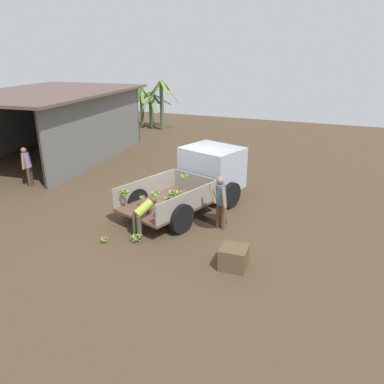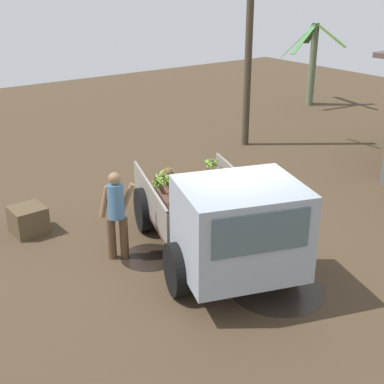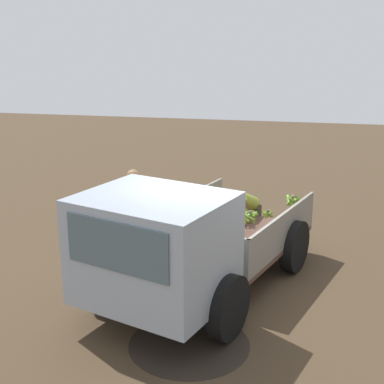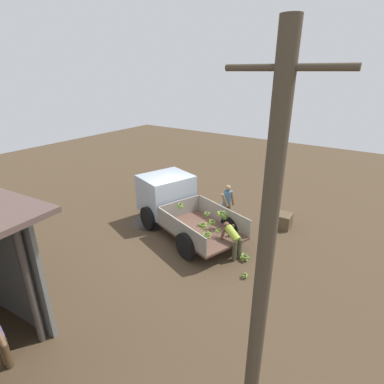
% 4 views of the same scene
% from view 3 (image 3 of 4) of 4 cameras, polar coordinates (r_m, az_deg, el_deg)
% --- Properties ---
extents(ground, '(36.00, 36.00, 0.00)m').
position_cam_3_polar(ground, '(8.62, 3.60, -10.63)').
color(ground, '#463625').
extents(mud_patch_0, '(1.08, 1.08, 0.01)m').
position_cam_3_polar(mud_patch_0, '(9.45, -4.31, -8.12)').
color(mud_patch_0, black).
rests_on(mud_patch_0, ground).
extents(mud_patch_1, '(1.60, 1.60, 0.01)m').
position_cam_3_polar(mud_patch_1, '(7.31, -0.30, -15.90)').
color(mud_patch_1, '#2D261F').
rests_on(mud_patch_1, ground).
extents(cargo_truck, '(4.88, 3.26, 1.90)m').
position_cam_3_polar(cargo_truck, '(7.61, -2.08, -5.94)').
color(cargo_truck, brown).
rests_on(cargo_truck, ground).
extents(person_foreground_visitor, '(0.50, 0.68, 1.66)m').
position_cam_3_polar(person_foreground_visitor, '(9.57, -6.36, -1.94)').
color(person_foreground_visitor, brown).
rests_on(person_foreground_visitor, ground).
extents(person_worker_loading, '(0.81, 0.74, 1.10)m').
position_cam_3_polar(person_worker_loading, '(10.44, 5.94, -1.78)').
color(person_worker_loading, '#45422D').
rests_on(person_worker_loading, ground).
extents(banana_bunch_on_ground_0, '(0.22, 0.22, 0.18)m').
position_cam_3_polar(banana_bunch_on_ground_0, '(11.36, 10.39, -3.49)').
color(banana_bunch_on_ground_0, brown).
rests_on(banana_bunch_on_ground_0, ground).
extents(banana_bunch_on_ground_1, '(0.30, 0.30, 0.24)m').
position_cam_3_polar(banana_bunch_on_ground_1, '(11.04, 6.11, -3.72)').
color(banana_bunch_on_ground_1, brown).
rests_on(banana_bunch_on_ground_1, ground).
extents(wooden_crate_0, '(0.68, 0.68, 0.56)m').
position_cam_3_polar(wooden_crate_0, '(11.84, -7.90, -1.67)').
color(wooden_crate_0, brown).
rests_on(wooden_crate_0, ground).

